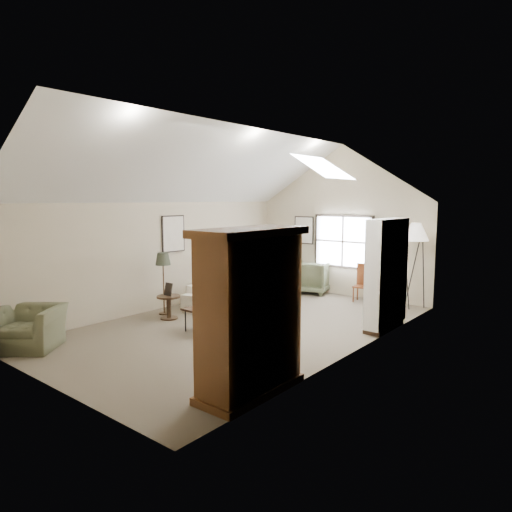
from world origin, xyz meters
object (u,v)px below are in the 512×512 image
Objects in this scene: armchair_far at (312,277)px; coffee_table at (206,321)px; armchair_near at (27,328)px; side_chair at (362,283)px; side_table at (169,307)px; sofa at (217,293)px; armoire at (250,312)px.

coffee_table is (0.47, -4.56, -0.21)m from armchair_far.
side_chair is at bearing 29.38° from armchair_near.
side_table is (0.41, 2.83, -0.11)m from armchair_near.
side_chair is at bearing 59.18° from side_table.
armchair_near reaches higher than sofa.
armchair_near is 1.16× the size of side_chair.
sofa is at bearing 93.58° from side_table.
armoire is at bearing -84.92° from side_chair.
sofa is at bearing 47.85° from armchair_near.
side_chair is (-1.31, 5.94, -0.62)m from armoire.
sofa is 2.11× the size of armchair_far.
armchair_far is 4.41m from side_table.
armchair_near is (-4.20, -1.04, -0.74)m from armoire.
armchair_near is 7.56m from side_chair.
armchair_far reaches higher than side_table.
coffee_table is (1.48, -1.84, -0.06)m from sofa.
armoire is 6.12m from side_chair.
side_table is 0.54× the size of side_chair.
armchair_far is (1.01, 2.71, 0.14)m from sofa.
sofa is 1.60m from side_table.
coffee_table is at bearing 147.32° from armoire.
coffee_table is (-2.41, 1.54, -0.87)m from armoire.
coffee_table is at bearing 17.14° from armchair_near.
armoire is 6.78m from armchair_far.
coffee_table is at bearing -156.61° from sofa.
armoire is at bearing -146.42° from sofa.
side_table is at bearing -128.13° from side_chair.
coffee_table is at bearing -111.36° from side_chair.
side_chair is (2.48, 4.16, 0.22)m from side_table.
side_table is 4.84m from side_chair.
armchair_far is at bearing 78.11° from side_table.
armoire is 5.22m from sofa.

